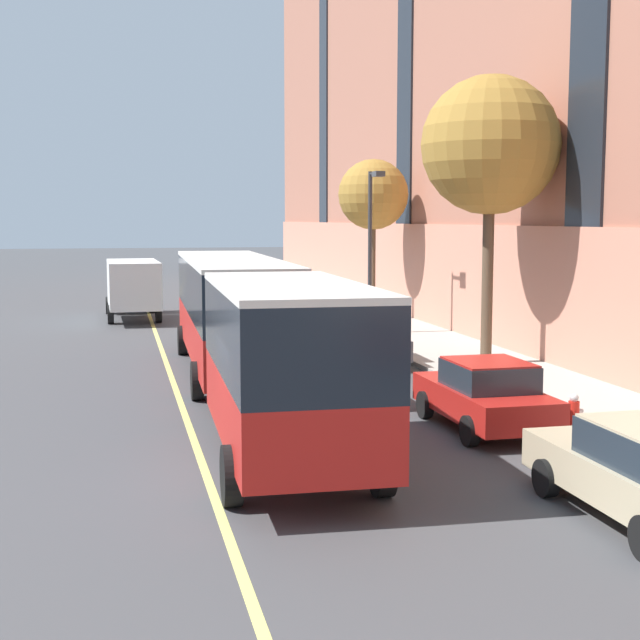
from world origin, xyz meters
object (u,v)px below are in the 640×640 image
Objects in this scene: box_truck at (133,285)px; street_tree_far_uptown at (490,146)px; street_tree_far_downtown at (373,195)px; street_lamp at (372,234)px; city_bus at (246,321)px; fire_hydrant at (574,411)px; parked_car_red_1 at (485,395)px; parked_car_darkgray_4 at (366,339)px; parked_car_white_3 at (316,314)px.

street_tree_far_uptown is at bearing -56.79° from box_truck.
box_truck is 1.02× the size of street_tree_far_downtown.
street_tree_far_downtown reaches higher than street_lamp.
city_bus is at bearing -120.68° from street_lamp.
fire_hydrant is (-1.60, -21.05, -5.18)m from street_tree_far_downtown.
fire_hydrant is (1.76, -0.71, -0.29)m from parked_car_red_1.
street_tree_far_downtown is 21.74m from fire_hydrant.
street_lamp is 8.75× the size of fire_hydrant.
parked_car_white_3 is at bearing 89.43° from parked_car_darkgray_4.
box_truck is 0.82× the size of street_tree_far_uptown.
street_tree_far_uptown reaches higher than parked_car_white_3.
street_tree_far_uptown is (3.42, -1.64, 6.04)m from parked_car_darkgray_4.
street_tree_far_uptown reaches higher than box_truck.
street_tree_far_uptown is 8.29m from street_lamp.
street_tree_far_uptown is at bearing -70.23° from parked_car_white_3.
street_tree_far_downtown is 5.43m from street_lamp.
box_truck is (-7.13, 23.73, 0.82)m from parked_car_red_1.
parked_car_darkgray_4 is at bearing -90.57° from parked_car_white_3.
parked_car_white_3 is 7.66m from parked_car_darkgray_4.
city_bus reaches higher than parked_car_white_3.
fire_hydrant is at bearing -70.02° from box_truck.
fire_hydrant is at bearing -22.04° from parked_car_red_1.
city_bus is at bearing -116.69° from street_tree_far_downtown.
parked_car_red_1 is 21.19m from street_tree_far_downtown.
parked_car_darkgray_4 is 0.70× the size of street_lamp.
fire_hydrant is at bearing -84.39° from parked_car_white_3.
box_truck is at bearing 116.18° from parked_car_darkgray_4.
box_truck is at bearing 106.72° from parked_car_red_1.
street_tree_far_uptown reaches higher than parked_car_red_1.
parked_car_red_1 is at bearing -96.88° from street_lamp.
parked_car_darkgray_4 is at bearing -107.27° from street_tree_far_downtown.
parked_car_red_1 is at bearing -90.06° from parked_car_white_3.
street_lamp is (1.91, 6.03, 3.28)m from parked_car_darkgray_4.
fire_hydrant is (-1.60, -8.42, -6.33)m from street_tree_far_uptown.
street_tree_far_uptown is at bearing -25.62° from parked_car_darkgray_4.
fire_hydrant is (6.39, -5.14, -1.54)m from city_bus.
street_tree_far_downtown reaches higher than box_truck.
street_lamp is at bearing 101.09° from street_tree_far_uptown.
parked_car_white_3 is at bearing 95.61° from fire_hydrant.
parked_car_darkgray_4 reaches higher than fire_hydrant.
city_bus is 18.17m from street_tree_far_downtown.
parked_car_darkgray_4 is 10.22m from fire_hydrant.
street_tree_far_downtown reaches higher than fire_hydrant.
parked_car_red_1 is 0.48× the size of street_tree_far_uptown.
parked_car_red_1 is 15.83m from street_lamp.
parked_car_white_3 is at bearing 138.52° from street_lamp.
street_tree_far_uptown is at bearing 66.46° from parked_car_red_1.
street_tree_far_downtown is (10.49, -3.39, 4.07)m from box_truck.
box_truck reaches higher than fire_hydrant.
street_tree_far_uptown is at bearing 22.27° from city_bus.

